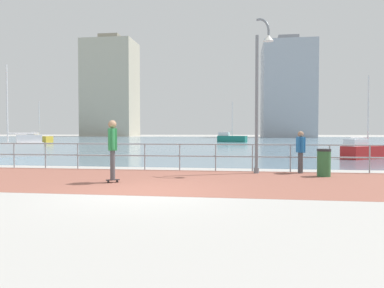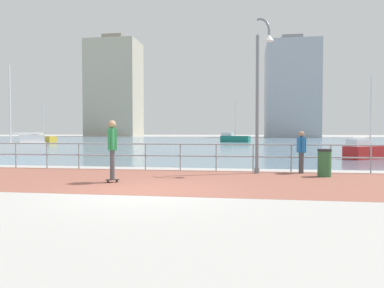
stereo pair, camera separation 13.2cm
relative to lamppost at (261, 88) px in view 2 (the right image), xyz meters
name	(u,v)px [view 2 (the right image)]	position (x,y,z in m)	size (l,w,h in m)	color
ground	(227,143)	(-3.03, 35.56, -3.07)	(220.00, 220.00, 0.00)	#ADAAA5
brick_paving	(164,180)	(-3.03, -2.12, -3.07)	(28.00, 5.67, 0.01)	#935647
harbor_water	(231,141)	(-3.03, 45.71, -3.07)	(180.00, 88.00, 0.00)	slate
waterfront_railing	(180,152)	(-3.03, 0.71, -2.35)	(25.25, 0.06, 1.05)	#8C99A3
lamppost	(261,88)	(0.00, 0.00, 0.00)	(0.65, 0.67, 5.55)	slate
skateboarder	(112,145)	(-4.41, -2.92, -1.95)	(0.41, 0.54, 1.85)	black
bystander	(301,149)	(1.48, 0.36, -2.18)	(0.29, 0.56, 1.52)	#4C4C51
trash_bin	(324,163)	(2.10, -0.54, -2.60)	(0.46, 0.46, 0.93)	#2D6638
sailboat_red	(13,148)	(-14.39, 6.81, -2.55)	(3.86, 3.27, 5.48)	white
sailboat_ivory	(369,151)	(6.22, 8.14, -2.63)	(3.25, 2.78, 4.63)	#B21E1E
sailboat_yellow	(234,138)	(-2.21, 38.57, -2.52)	(4.28, 2.36, 5.75)	#197266
sailboat_blue	(43,138)	(-28.39, 33.34, -2.53)	(4.19, 2.55, 5.63)	gold
tower_brick	(291,91)	(10.75, 84.05, 8.98)	(12.72, 16.13, 25.76)	#A3A8B2
tower_beige	(114,89)	(-41.55, 95.99, 11.81)	(15.61, 11.72, 31.42)	#B2AD99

